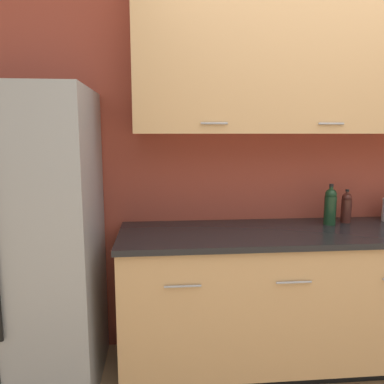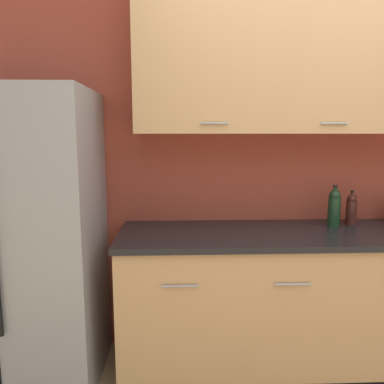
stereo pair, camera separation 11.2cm
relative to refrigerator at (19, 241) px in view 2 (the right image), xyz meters
The scene contains 5 objects.
wall_back 2.06m from the refrigerator, ahead, with size 10.00×0.39×2.60m.
counter_unit 1.92m from the refrigerator, ahead, with size 2.59×0.64×0.91m.
refrigerator is the anchor object (origin of this frame).
wine_bottle 1.97m from the refrigerator, ahead, with size 0.08×0.08×0.27m.
oil_bottle 2.11m from the refrigerator, ahead, with size 0.07×0.07×0.23m.
Camera 2 is at (-1.00, -1.24, 1.51)m, focal length 35.00 mm.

